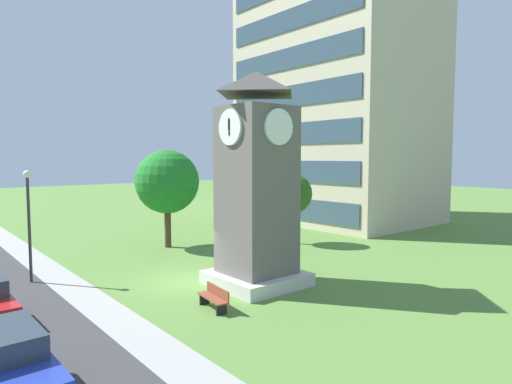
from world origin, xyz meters
name	(u,v)px	position (x,y,z in m)	size (l,w,h in m)	color
ground_plane	(185,282)	(0.00, 0.00, 0.00)	(160.00, 160.00, 0.00)	#567F38
kerb_strip	(92,301)	(0.00, -4.43, 0.00)	(120.00, 1.60, 0.01)	#9E9E99
office_building	(338,68)	(-9.35, 22.18, 14.40)	(16.34, 12.56, 28.80)	beige
clock_tower	(257,192)	(2.50, 2.37, 4.39)	(3.87, 3.87, 9.86)	#605B56
park_bench	(214,297)	(3.99, -1.04, 0.46)	(1.85, 0.70, 0.88)	brown
street_lamp	(29,212)	(-4.71, -5.68, 3.36)	(0.36, 0.36, 5.36)	#333338
tree_by_building	(292,194)	(-3.52, 10.53, 3.46)	(2.82, 2.82, 4.89)	#513823
tree_near_tower	(167,182)	(-7.93, 3.36, 4.35)	(4.20, 4.20, 6.47)	#513823
parked_car_blue	(4,364)	(5.95, -8.64, 0.86)	(4.76, 2.11, 1.69)	#23389E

